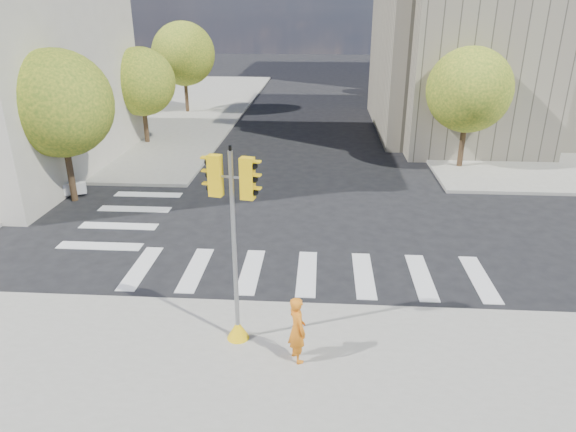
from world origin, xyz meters
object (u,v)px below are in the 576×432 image
object	(u,v)px
photographer	(297,329)
planter_wall	(12,194)
lamp_far	(419,51)
lamp_near	(461,70)
traffic_signal	(235,263)

from	to	relation	value
photographer	planter_wall	xyz separation A→B (m)	(-12.81, 10.01, -0.58)
lamp_far	photographer	size ratio (longest dim) A/B	4.86
lamp_near	planter_wall	xyz separation A→B (m)	(-21.00, -10.49, -4.18)
lamp_far	traffic_signal	world-z (taller)	lamp_far
photographer	planter_wall	world-z (taller)	photographer
lamp_near	lamp_far	world-z (taller)	same
traffic_signal	photographer	bearing A→B (deg)	-14.00
planter_wall	lamp_near	bearing A→B (deg)	4.81
lamp_far	photographer	xyz separation A→B (m)	(-8.19, -34.50, -3.59)
photographer	lamp_near	bearing A→B (deg)	-50.32
lamp_far	traffic_signal	size ratio (longest dim) A/B	1.64
lamp_far	photographer	distance (m)	35.64
lamp_near	lamp_far	xyz separation A→B (m)	(0.00, 14.00, 0.00)
lamp_far	traffic_signal	distance (m)	35.20
lamp_near	photographer	world-z (taller)	lamp_near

